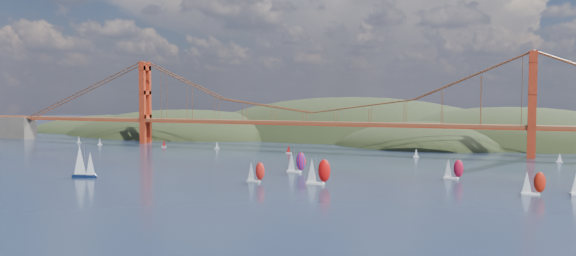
# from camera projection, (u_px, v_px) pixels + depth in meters

# --- Properties ---
(ground) EXTENTS (1200.00, 1200.00, 0.00)m
(ground) POSITION_uv_depth(u_px,v_px,m) (110.00, 203.00, 168.64)
(ground) COLOR black
(ground) RESTS_ON ground
(headlands) EXTENTS (725.00, 225.00, 96.00)m
(headlands) POSITION_uv_depth(u_px,v_px,m) (416.00, 157.00, 409.43)
(headlands) COLOR black
(headlands) RESTS_ON ground
(bridge) EXTENTS (552.00, 12.00, 55.00)m
(bridge) POSITION_uv_depth(u_px,v_px,m) (310.00, 96.00, 333.73)
(bridge) COLOR brown
(bridge) RESTS_ON ground
(sloop_navy) EXTENTS (9.45, 6.44, 14.03)m
(sloop_navy) POSITION_uv_depth(u_px,v_px,m) (83.00, 162.00, 220.10)
(sloop_navy) COLOR #0A1532
(sloop_navy) RESTS_ON ground
(racer_0) EXTENTS (7.53, 3.45, 8.51)m
(racer_0) POSITION_uv_depth(u_px,v_px,m) (255.00, 171.00, 208.30)
(racer_0) COLOR silver
(racer_0) RESTS_ON ground
(racer_1) EXTENTS (9.12, 3.71, 10.50)m
(racer_1) POSITION_uv_depth(u_px,v_px,m) (318.00, 171.00, 202.53)
(racer_1) COLOR white
(racer_1) RESTS_ON ground
(racer_2) EXTENTS (7.62, 3.64, 8.59)m
(racer_2) POSITION_uv_depth(u_px,v_px,m) (533.00, 183.00, 181.21)
(racer_2) COLOR white
(racer_2) RESTS_ON ground
(racer_3) EXTENTS (7.59, 3.37, 8.60)m
(racer_3) POSITION_uv_depth(u_px,v_px,m) (453.00, 169.00, 215.97)
(racer_3) COLOR white
(racer_3) RESTS_ON ground
(racer_rwb) EXTENTS (8.57, 3.69, 9.74)m
(racer_rwb) POSITION_uv_depth(u_px,v_px,m) (296.00, 162.00, 234.39)
(racer_rwb) COLOR white
(racer_rwb) RESTS_ON ground
(distant_boat_0) EXTENTS (3.00, 2.00, 4.70)m
(distant_boat_0) POSITION_uv_depth(u_px,v_px,m) (79.00, 139.00, 382.61)
(distant_boat_0) COLOR silver
(distant_boat_0) RESTS_ON ground
(distant_boat_1) EXTENTS (3.00, 2.00, 4.70)m
(distant_boat_1) POSITION_uv_depth(u_px,v_px,m) (100.00, 141.00, 365.48)
(distant_boat_1) COLOR silver
(distant_boat_1) RESTS_ON ground
(distant_boat_2) EXTENTS (3.00, 2.00, 4.70)m
(distant_boat_2) POSITION_uv_depth(u_px,v_px,m) (164.00, 143.00, 350.28)
(distant_boat_2) COLOR silver
(distant_boat_2) RESTS_ON ground
(distant_boat_3) EXTENTS (3.00, 2.00, 4.70)m
(distant_boat_3) POSITION_uv_depth(u_px,v_px,m) (217.00, 145.00, 337.39)
(distant_boat_3) COLOR silver
(distant_boat_3) RESTS_ON ground
(distant_boat_4) EXTENTS (3.00, 2.00, 4.70)m
(distant_boat_4) POSITION_uv_depth(u_px,v_px,m) (560.00, 157.00, 269.72)
(distant_boat_4) COLOR silver
(distant_boat_4) RESTS_ON ground
(distant_boat_8) EXTENTS (3.00, 2.00, 4.70)m
(distant_boat_8) POSITION_uv_depth(u_px,v_px,m) (416.00, 153.00, 291.90)
(distant_boat_8) COLOR silver
(distant_boat_8) RESTS_ON ground
(distant_boat_9) EXTENTS (3.00, 2.00, 4.70)m
(distant_boat_9) POSITION_uv_depth(u_px,v_px,m) (289.00, 149.00, 312.47)
(distant_boat_9) COLOR silver
(distant_boat_9) RESTS_ON ground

